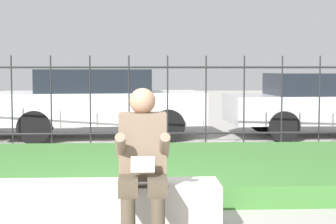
% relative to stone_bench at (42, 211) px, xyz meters
% --- Properties ---
extents(stone_bench, '(2.97, 0.47, 0.43)m').
position_rel_stone_bench_xyz_m(stone_bench, '(0.00, 0.00, 0.00)').
color(stone_bench, beige).
rests_on(stone_bench, ground_plane).
extents(person_seated_reader, '(0.42, 0.73, 1.22)m').
position_rel_stone_bench_xyz_m(person_seated_reader, '(0.84, -0.26, 0.47)').
color(person_seated_reader, black).
rests_on(person_seated_reader, ground_plane).
extents(grass_berm, '(10.80, 3.28, 0.23)m').
position_rel_stone_bench_xyz_m(grass_berm, '(0.31, 2.34, -0.07)').
color(grass_berm, '#3D7533').
rests_on(grass_berm, ground_plane).
extents(iron_fence, '(8.80, 0.03, 1.59)m').
position_rel_stone_bench_xyz_m(iron_fence, '(0.31, 4.48, 0.65)').
color(iron_fence, '#232326').
rests_on(iron_fence, ground_plane).
extents(car_parked_center, '(4.11, 2.13, 1.36)m').
position_rel_stone_bench_xyz_m(car_parked_center, '(-0.01, 6.52, 0.54)').
color(car_parked_center, silver).
rests_on(car_parked_center, ground_plane).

